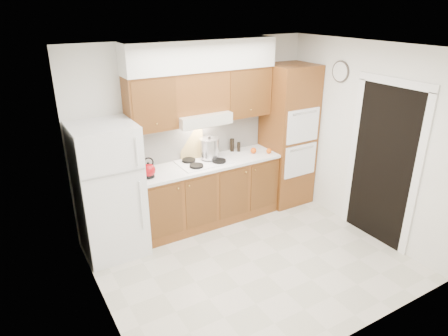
# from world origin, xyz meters

# --- Properties ---
(floor) EXTENTS (3.60, 3.60, 0.00)m
(floor) POSITION_xyz_m (0.00, 0.00, 0.00)
(floor) COLOR beige
(floor) RESTS_ON ground
(ceiling) EXTENTS (3.60, 3.60, 0.00)m
(ceiling) POSITION_xyz_m (0.00, 0.00, 2.60)
(ceiling) COLOR white
(ceiling) RESTS_ON wall_back
(wall_back) EXTENTS (3.60, 0.02, 2.60)m
(wall_back) POSITION_xyz_m (0.00, 1.50, 1.30)
(wall_back) COLOR white
(wall_back) RESTS_ON floor
(wall_left) EXTENTS (0.02, 3.00, 2.60)m
(wall_left) POSITION_xyz_m (-1.80, 0.00, 1.30)
(wall_left) COLOR white
(wall_left) RESTS_ON floor
(wall_right) EXTENTS (0.02, 3.00, 2.60)m
(wall_right) POSITION_xyz_m (1.80, 0.00, 1.30)
(wall_right) COLOR white
(wall_right) RESTS_ON floor
(fridge) EXTENTS (0.75, 0.72, 1.72)m
(fridge) POSITION_xyz_m (-1.41, 1.14, 0.86)
(fridge) COLOR white
(fridge) RESTS_ON floor
(base_cabinets) EXTENTS (2.11, 0.60, 0.90)m
(base_cabinets) POSITION_xyz_m (0.02, 1.20, 0.45)
(base_cabinets) COLOR brown
(base_cabinets) RESTS_ON floor
(countertop) EXTENTS (2.13, 0.62, 0.04)m
(countertop) POSITION_xyz_m (0.03, 1.19, 0.92)
(countertop) COLOR white
(countertop) RESTS_ON base_cabinets
(backsplash) EXTENTS (2.11, 0.03, 0.56)m
(backsplash) POSITION_xyz_m (0.02, 1.49, 1.22)
(backsplash) COLOR white
(backsplash) RESTS_ON countertop
(oven_cabinet) EXTENTS (0.70, 0.65, 2.20)m
(oven_cabinet) POSITION_xyz_m (1.44, 1.18, 1.10)
(oven_cabinet) COLOR brown
(oven_cabinet) RESTS_ON floor
(upper_cab_left) EXTENTS (0.63, 0.33, 0.70)m
(upper_cab_left) POSITION_xyz_m (-0.71, 1.33, 1.85)
(upper_cab_left) COLOR brown
(upper_cab_left) RESTS_ON wall_back
(upper_cab_right) EXTENTS (0.73, 0.33, 0.70)m
(upper_cab_right) POSITION_xyz_m (0.72, 1.33, 1.85)
(upper_cab_right) COLOR brown
(upper_cab_right) RESTS_ON wall_back
(range_hood) EXTENTS (0.75, 0.45, 0.15)m
(range_hood) POSITION_xyz_m (-0.02, 1.27, 1.57)
(range_hood) COLOR silver
(range_hood) RESTS_ON wall_back
(upper_cab_over_hood) EXTENTS (0.75, 0.33, 0.55)m
(upper_cab_over_hood) POSITION_xyz_m (-0.02, 1.33, 1.92)
(upper_cab_over_hood) COLOR brown
(upper_cab_over_hood) RESTS_ON range_hood
(soffit) EXTENTS (2.13, 0.36, 0.40)m
(soffit) POSITION_xyz_m (0.03, 1.32, 2.40)
(soffit) COLOR silver
(soffit) RESTS_ON wall_back
(cooktop) EXTENTS (0.74, 0.50, 0.01)m
(cooktop) POSITION_xyz_m (-0.02, 1.21, 0.95)
(cooktop) COLOR white
(cooktop) RESTS_ON countertop
(doorway) EXTENTS (0.02, 0.90, 2.10)m
(doorway) POSITION_xyz_m (1.79, -0.35, 1.05)
(doorway) COLOR black
(doorway) RESTS_ON floor
(wall_clock) EXTENTS (0.02, 0.30, 0.30)m
(wall_clock) POSITION_xyz_m (1.79, 0.55, 2.15)
(wall_clock) COLOR #3F3833
(wall_clock) RESTS_ON wall_right
(kettle) EXTENTS (0.24, 0.24, 0.18)m
(kettle) POSITION_xyz_m (-0.88, 1.10, 1.04)
(kettle) COLOR #9A0B11
(kettle) RESTS_ON countertop
(cutting_board) EXTENTS (0.35, 0.20, 0.44)m
(cutting_board) POSITION_xyz_m (-0.10, 1.45, 1.14)
(cutting_board) COLOR tan
(cutting_board) RESTS_ON countertop
(stock_pot) EXTENTS (0.31, 0.31, 0.28)m
(stock_pot) POSITION_xyz_m (0.10, 1.27, 1.11)
(stock_pot) COLOR #B7B6BB
(stock_pot) RESTS_ON cooktop
(condiment_a) EXTENTS (0.08, 0.08, 0.21)m
(condiment_a) POSITION_xyz_m (0.28, 1.38, 1.05)
(condiment_a) COLOR black
(condiment_a) RESTS_ON countertop
(condiment_b) EXTENTS (0.07, 0.07, 0.20)m
(condiment_b) POSITION_xyz_m (0.56, 1.40, 1.04)
(condiment_b) COLOR black
(condiment_b) RESTS_ON countertop
(condiment_c) EXTENTS (0.06, 0.06, 0.14)m
(condiment_c) POSITION_xyz_m (0.64, 1.34, 1.01)
(condiment_c) COLOR black
(condiment_c) RESTS_ON countertop
(orange_near) EXTENTS (0.08, 0.08, 0.08)m
(orange_near) POSITION_xyz_m (0.98, 1.03, 0.98)
(orange_near) COLOR #E1510B
(orange_near) RESTS_ON countertop
(orange_far) EXTENTS (0.12, 0.12, 0.09)m
(orange_far) POSITION_xyz_m (0.78, 1.16, 0.98)
(orange_far) COLOR #E14B0B
(orange_far) RESTS_ON countertop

